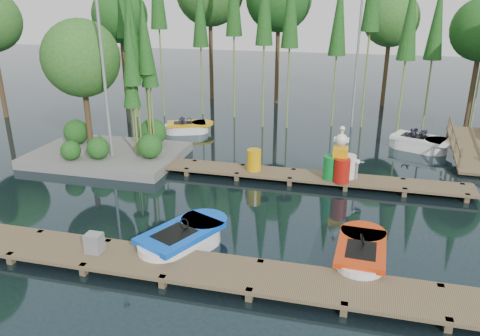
% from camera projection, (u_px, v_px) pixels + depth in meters
% --- Properties ---
extents(ground_plane, '(90.00, 90.00, 0.00)m').
position_uv_depth(ground_plane, '(222.00, 202.00, 16.01)').
color(ground_plane, '#1B2B32').
extents(near_dock, '(18.00, 1.50, 0.50)m').
position_uv_depth(near_dock, '(172.00, 265.00, 11.84)').
color(near_dock, brown).
rests_on(near_dock, ground).
extents(far_dock, '(15.00, 1.20, 0.50)m').
position_uv_depth(far_dock, '(265.00, 173.00, 17.97)').
color(far_dock, brown).
rests_on(far_dock, ground).
extents(island, '(6.20, 4.20, 6.75)m').
position_uv_depth(island, '(98.00, 84.00, 19.34)').
color(island, slate).
rests_on(island, ground).
extents(tree_screen, '(34.42, 18.53, 10.31)m').
position_uv_depth(tree_screen, '(241.00, 6.00, 23.97)').
color(tree_screen, '#44321D').
rests_on(tree_screen, ground).
extents(lamp_island, '(0.30, 0.30, 7.25)m').
position_uv_depth(lamp_island, '(103.00, 61.00, 18.07)').
color(lamp_island, gray).
rests_on(lamp_island, ground).
extents(lamp_rear, '(0.30, 0.30, 7.25)m').
position_uv_depth(lamp_rear, '(358.00, 45.00, 23.59)').
color(lamp_rear, gray).
rests_on(lamp_rear, ground).
extents(ramp, '(1.50, 3.94, 1.49)m').
position_uv_depth(ramp, '(471.00, 149.00, 19.63)').
color(ramp, brown).
rests_on(ramp, ground).
extents(boat_blue, '(2.44, 3.23, 0.99)m').
position_uv_depth(boat_blue, '(182.00, 241.00, 12.90)').
color(boat_blue, white).
rests_on(boat_blue, ground).
extents(boat_red, '(1.35, 2.76, 0.91)m').
position_uv_depth(boat_red, '(361.00, 255.00, 12.22)').
color(boat_red, white).
rests_on(boat_red, ground).
extents(boat_yellow_far, '(2.73, 1.97, 1.25)m').
position_uv_depth(boat_yellow_far, '(187.00, 128.00, 23.96)').
color(boat_yellow_far, white).
rests_on(boat_yellow_far, ground).
extents(boat_white_far, '(3.15, 2.33, 1.36)m').
position_uv_depth(boat_white_far, '(419.00, 143.00, 21.30)').
color(boat_white_far, white).
rests_on(boat_white_far, ground).
extents(utility_cabinet, '(0.43, 0.36, 0.52)m').
position_uv_depth(utility_cabinet, '(94.00, 243.00, 12.22)').
color(utility_cabinet, gray).
rests_on(utility_cabinet, near_dock).
extents(yellow_barrel, '(0.55, 0.55, 0.83)m').
position_uv_depth(yellow_barrel, '(254.00, 160.00, 17.90)').
color(yellow_barrel, orange).
rests_on(yellow_barrel, far_dock).
extents(drum_cluster, '(1.16, 1.06, 2.00)m').
position_uv_depth(drum_cluster, '(340.00, 164.00, 16.95)').
color(drum_cluster, '#0D782A').
rests_on(drum_cluster, far_dock).
extents(seagull_post, '(0.48, 0.26, 0.77)m').
position_uv_depth(seagull_post, '(357.00, 166.00, 16.98)').
color(seagull_post, gray).
rests_on(seagull_post, far_dock).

